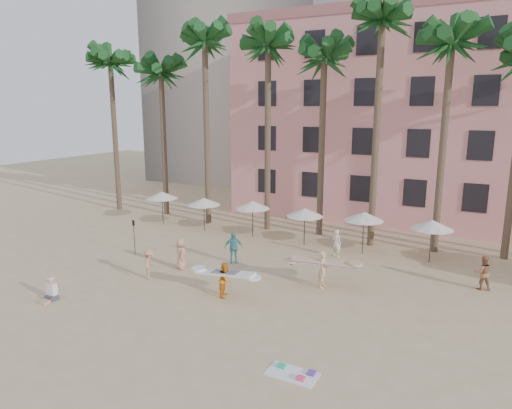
{
  "coord_description": "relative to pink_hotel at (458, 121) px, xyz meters",
  "views": [
    {
      "loc": [
        9.73,
        -15.32,
        9.17
      ],
      "look_at": [
        -1.31,
        6.0,
        4.0
      ],
      "focal_mm": 32.0,
      "sensor_mm": 36.0,
      "label": 1
    }
  ],
  "objects": [
    {
      "name": "carrier_yellow",
      "position": [
        -4.42,
        -20.01,
        -6.92
      ],
      "size": [
        3.34,
        1.8,
        1.95
      ],
      "color": "#DEB47D",
      "rests_on": "ground"
    },
    {
      "name": "seated_man",
      "position": [
        -15.52,
        -27.61,
        -7.62
      ],
      "size": [
        0.49,
        0.85,
        1.11
      ],
      "color": "#3F3F4C",
      "rests_on": "ground"
    },
    {
      "name": "palm_row",
      "position": [
        -6.49,
        -11.0,
        4.97
      ],
      "size": [
        44.4,
        5.4,
        16.3
      ],
      "color": "brown",
      "rests_on": "ground"
    },
    {
      "name": "ground",
      "position": [
        -7.0,
        -26.0,
        -8.0
      ],
      "size": [
        120.0,
        120.0,
        0.0
      ],
      "primitive_type": "plane",
      "color": "#D1B789",
      "rests_on": "ground"
    },
    {
      "name": "umbrella_row",
      "position": [
        -10.0,
        -13.5,
        -5.67
      ],
      "size": [
        22.5,
        2.7,
        2.73
      ],
      "color": "#332B23",
      "rests_on": "ground"
    },
    {
      "name": "pink_hotel",
      "position": [
        0.0,
        0.0,
        0.0
      ],
      "size": [
        35.0,
        14.0,
        16.0
      ],
      "primitive_type": "cube",
      "color": "pink",
      "rests_on": "ground"
    },
    {
      "name": "beach_towel",
      "position": [
        -2.69,
        -27.97,
        -7.97
      ],
      "size": [
        1.81,
        1.01,
        0.14
      ],
      "color": "white",
      "rests_on": "ground"
    },
    {
      "name": "paddle",
      "position": [
        -16.77,
        -20.34,
        -6.59
      ],
      "size": [
        0.18,
        0.04,
        2.23
      ],
      "color": "black",
      "rests_on": "ground"
    },
    {
      "name": "carrier_white",
      "position": [
        -8.29,
        -23.29,
        -7.08
      ],
      "size": [
        3.03,
        0.97,
        1.72
      ],
      "color": "orange",
      "rests_on": "ground"
    },
    {
      "name": "beachgoers",
      "position": [
        -7.96,
        -19.48,
        -7.1
      ],
      "size": [
        17.08,
        9.21,
        1.92
      ],
      "color": "#A26943",
      "rests_on": "ground"
    }
  ]
}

